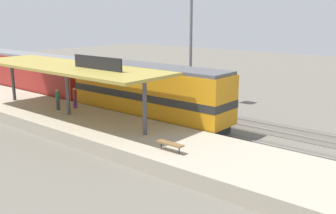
{
  "coord_description": "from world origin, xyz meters",
  "views": [
    {
      "loc": [
        -21.8,
        -24.19,
        8.35
      ],
      "look_at": [
        -1.38,
        -7.23,
        2.0
      ],
      "focal_mm": 41.25,
      "sensor_mm": 36.0,
      "label": 1
    }
  ],
  "objects": [
    {
      "name": "track_far",
      "position": [
        4.6,
        0.0,
        0.03
      ],
      "size": [
        3.2,
        110.0,
        0.16
      ],
      "color": "#565249",
      "rests_on": "ground"
    },
    {
      "name": "station_canopy",
      "position": [
        -4.6,
        -0.09,
        4.53
      ],
      "size": [
        5.2,
        18.0,
        4.7
      ],
      "color": "#47474C",
      "rests_on": "platform"
    },
    {
      "name": "locomotive",
      "position": [
        0.0,
        -4.03,
        2.41
      ],
      "size": [
        2.93,
        14.43,
        4.44
      ],
      "color": "#28282D",
      "rests_on": "track_near"
    },
    {
      "name": "track_near",
      "position": [
        0.0,
        0.0,
        0.03
      ],
      "size": [
        3.2,
        110.0,
        0.16
      ],
      "color": "#565249",
      "rests_on": "ground"
    },
    {
      "name": "ground_plane",
      "position": [
        2.0,
        0.0,
        0.0
      ],
      "size": [
        120.0,
        120.0,
        0.0
      ],
      "primitive_type": "plane",
      "color": "#666056"
    },
    {
      "name": "passenger_carriage_front",
      "position": [
        0.0,
        13.97,
        2.31
      ],
      "size": [
        2.9,
        20.0,
        4.24
      ],
      "color": "#28282D",
      "rests_on": "track_near"
    },
    {
      "name": "freight_car",
      "position": [
        4.6,
        3.89,
        1.97
      ],
      "size": [
        2.8,
        12.0,
        3.54
      ],
      "color": "#28282D",
      "rests_on": "track_far"
    },
    {
      "name": "person_waiting",
      "position": [
        -4.28,
        1.85,
        1.85
      ],
      "size": [
        0.34,
        0.34,
        1.71
      ],
      "color": "#4C4C51",
      "rests_on": "platform"
    },
    {
      "name": "person_walking",
      "position": [
        -3.03,
        1.29,
        1.85
      ],
      "size": [
        0.34,
        0.34,
        1.71
      ],
      "color": "#663375",
      "rests_on": "platform"
    },
    {
      "name": "light_mast",
      "position": [
        7.8,
        -2.4,
        8.4
      ],
      "size": [
        1.1,
        1.1,
        11.7
      ],
      "color": "slate",
      "rests_on": "ground"
    },
    {
      "name": "platform_bench",
      "position": [
        -6.0,
        -11.22,
        1.34
      ],
      "size": [
        0.44,
        1.7,
        0.5
      ],
      "color": "#333338",
      "rests_on": "platform"
    },
    {
      "name": "platform",
      "position": [
        -4.6,
        0.0,
        0.45
      ],
      "size": [
        6.0,
        44.0,
        0.9
      ],
      "primitive_type": "cube",
      "color": "#A89E89",
      "rests_on": "ground"
    }
  ]
}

